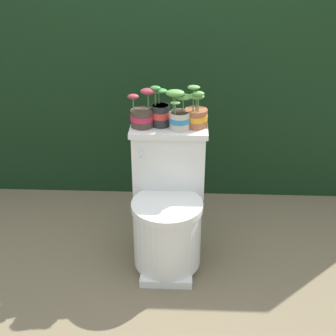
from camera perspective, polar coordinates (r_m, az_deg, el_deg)
The scene contains 7 objects.
ground_plane at distance 2.66m, azimuth -0.63°, elevation -11.98°, with size 12.00×12.00×0.00m, color #75664C.
hedge_backdrop at distance 3.53m, azimuth 0.51°, elevation 13.30°, with size 3.57×1.09×1.66m.
toilet at distance 2.52m, azimuth -0.03°, elevation -5.08°, with size 0.41×0.51×0.75m.
potted_plant_left at distance 2.44m, azimuth -3.14°, elevation 6.53°, with size 0.14×0.12×0.21m.
potted_plant_midleft at distance 2.45m, azimuth -0.95°, elevation 6.86°, with size 0.10×0.10×0.22m.
potted_plant_middle at distance 2.40m, azimuth 1.34°, elevation 6.71°, with size 0.13×0.11×0.21m.
potted_plant_midright at distance 2.44m, azimuth 3.42°, elevation 6.55°, with size 0.12×0.12×0.23m.
Camera 1 is at (0.12, -2.05, 1.69)m, focal length 50.00 mm.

